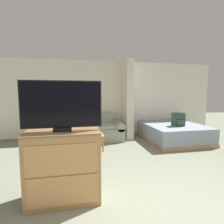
# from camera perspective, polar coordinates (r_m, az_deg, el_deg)

# --- Properties ---
(ground_plane) EXTENTS (20.00, 20.00, 0.00)m
(ground_plane) POSITION_cam_1_polar(r_m,az_deg,el_deg) (2.55, 20.97, -30.91)
(ground_plane) COLOR gray
(wall_back) EXTENTS (7.72, 0.16, 2.60)m
(wall_back) POSITION_cam_1_polar(r_m,az_deg,el_deg) (6.14, -0.73, 4.09)
(wall_back) COLOR silver
(wall_back) RESTS_ON ground_plane
(wall_partition_pillar) EXTENTS (0.24, 0.68, 2.60)m
(wall_partition_pillar) POSITION_cam_1_polar(r_m,az_deg,el_deg) (5.88, 5.11, 4.02)
(wall_partition_pillar) COLOR silver
(wall_partition_pillar) RESTS_ON ground_plane
(couch) EXTENTS (2.20, 0.84, 0.83)m
(couch) POSITION_cam_1_polar(r_m,az_deg,el_deg) (5.69, -7.49, -6.14)
(couch) COLOR #99A393
(couch) RESTS_ON ground_plane
(coffee_table) EXTENTS (0.72, 0.46, 0.41)m
(coffee_table) POSITION_cam_1_polar(r_m,az_deg,el_deg) (4.73, -7.15, -8.06)
(coffee_table) COLOR #B27F4C
(coffee_table) RESTS_ON ground_plane
(side_table) EXTENTS (0.49, 0.49, 0.56)m
(side_table) POSITION_cam_1_polar(r_m,az_deg,el_deg) (5.65, -20.84, -4.93)
(side_table) COLOR #B27F4C
(side_table) RESTS_ON ground_plane
(table_lamp) EXTENTS (0.29, 0.29, 0.45)m
(table_lamp) POSITION_cam_1_polar(r_m,az_deg,el_deg) (5.59, -21.00, -1.04)
(table_lamp) COLOR tan
(table_lamp) RESTS_ON side_table
(tv_dresser) EXTENTS (1.02, 0.51, 1.00)m
(tv_dresser) POSITION_cam_1_polar(r_m,az_deg,el_deg) (2.65, -15.43, -16.67)
(tv_dresser) COLOR #B27F4C
(tv_dresser) RESTS_ON ground_plane
(tv) EXTENTS (1.07, 0.16, 0.69)m
(tv) POSITION_cam_1_polar(r_m,az_deg,el_deg) (2.46, -16.01, 1.98)
(tv) COLOR black
(tv) RESTS_ON tv_dresser
(bed) EXTENTS (1.73, 1.90, 0.53)m
(bed) POSITION_cam_1_polar(r_m,az_deg,el_deg) (5.95, 19.27, -6.30)
(bed) COLOR #B27F4C
(bed) RESTS_ON ground_plane
(backpack) EXTENTS (0.34, 0.26, 0.45)m
(backpack) POSITION_cam_1_polar(r_m,az_deg,el_deg) (5.66, 20.84, -1.94)
(backpack) COLOR #2D4733
(backpack) RESTS_ON bed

